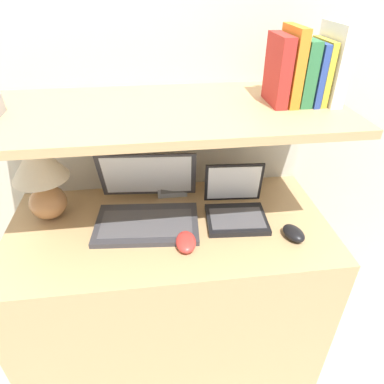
% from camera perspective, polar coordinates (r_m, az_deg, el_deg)
% --- Properties ---
extents(wall_back, '(6.00, 0.05, 2.40)m').
position_cam_1_polar(wall_back, '(1.45, -5.57, 17.55)').
color(wall_back, beige).
rests_on(wall_back, ground_plane).
extents(desk, '(1.22, 0.60, 0.76)m').
position_cam_1_polar(desk, '(1.58, -3.31, -16.34)').
color(desk, tan).
rests_on(desk, ground_plane).
extents(back_riser, '(1.22, 0.04, 1.17)m').
position_cam_1_polar(back_riser, '(1.68, -4.39, -3.47)').
color(back_riser, beige).
rests_on(back_riser, ground_plane).
extents(shelf, '(1.22, 0.54, 0.03)m').
position_cam_1_polar(shelf, '(1.17, -4.86, 13.17)').
color(shelf, tan).
rests_on(shelf, back_riser).
extents(table_lamp, '(0.20, 0.20, 0.32)m').
position_cam_1_polar(table_lamp, '(1.37, -23.95, 2.82)').
color(table_lamp, '#B27A4C').
rests_on(table_lamp, desk).
extents(laptop_large, '(0.41, 0.36, 0.24)m').
position_cam_1_polar(laptop_large, '(1.33, -7.48, -2.52)').
color(laptop_large, '#333338').
rests_on(laptop_large, desk).
extents(laptop_small, '(0.25, 0.24, 0.20)m').
position_cam_1_polar(laptop_small, '(1.35, 7.26, -2.49)').
color(laptop_small, black).
rests_on(laptop_small, desk).
extents(computer_mouse, '(0.08, 0.11, 0.04)m').
position_cam_1_polar(computer_mouse, '(1.21, -1.02, -8.31)').
color(computer_mouse, red).
rests_on(computer_mouse, desk).
extents(second_mouse, '(0.09, 0.11, 0.04)m').
position_cam_1_polar(second_mouse, '(1.30, 16.58, -6.60)').
color(second_mouse, black).
rests_on(second_mouse, desk).
extents(router_box, '(0.13, 0.07, 0.16)m').
position_cam_1_polar(router_box, '(1.45, -3.42, 2.37)').
color(router_box, gray).
rests_on(router_box, desk).
extents(book_white, '(0.04, 0.18, 0.25)m').
position_cam_1_polar(book_white, '(1.28, 22.33, 19.19)').
color(book_white, silver).
rests_on(book_white, shelf).
extents(book_yellow, '(0.02, 0.15, 0.20)m').
position_cam_1_polar(book_yellow, '(1.27, 20.51, 18.29)').
color(book_yellow, gold).
rests_on(book_yellow, shelf).
extents(book_blue, '(0.02, 0.16, 0.20)m').
position_cam_1_polar(book_blue, '(1.26, 19.44, 18.28)').
color(book_blue, '#284293').
rests_on(book_blue, shelf).
extents(book_green, '(0.04, 0.15, 0.20)m').
position_cam_1_polar(book_green, '(1.24, 17.92, 18.58)').
color(book_green, '#2D7042').
rests_on(book_green, shelf).
extents(book_orange, '(0.03, 0.16, 0.24)m').
position_cam_1_polar(book_orange, '(1.22, 16.17, 19.51)').
color(book_orange, orange).
rests_on(book_orange, shelf).
extents(book_red, '(0.04, 0.16, 0.22)m').
position_cam_1_polar(book_red, '(1.21, 14.09, 19.09)').
color(book_red, '#A82823').
rests_on(book_red, shelf).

